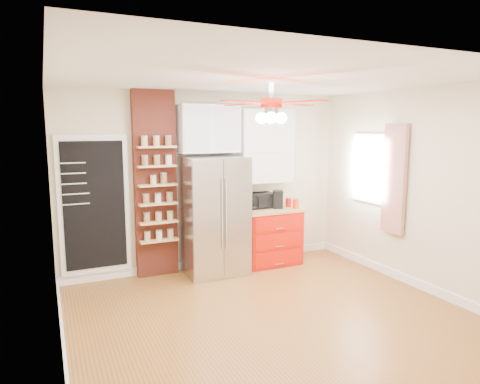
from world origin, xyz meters
name	(u,v)px	position (x,y,z in m)	size (l,w,h in m)	color
floor	(269,314)	(0.00, 0.00, 0.00)	(4.50, 4.50, 0.00)	#965826
ceiling	(272,78)	(0.00, 0.00, 2.70)	(4.50, 4.50, 0.00)	white
wall_back	(208,181)	(0.00, 2.00, 1.35)	(4.50, 0.02, 2.70)	beige
wall_front	(406,244)	(0.00, -2.00, 1.35)	(4.50, 0.02, 2.70)	beige
wall_left	(53,218)	(-2.25, 0.00, 1.35)	(0.02, 4.00, 2.70)	beige
wall_right	(417,189)	(2.25, 0.00, 1.35)	(0.02, 4.00, 2.70)	beige
chalkboard	(94,205)	(-1.70, 1.96, 1.10)	(0.95, 0.05, 1.95)	white
brick_pillar	(155,185)	(-0.85, 1.92, 1.35)	(0.60, 0.16, 2.70)	brown
fridge	(214,216)	(-0.05, 1.63, 0.88)	(0.90, 0.70, 1.75)	#BABABF
upper_glass_cabinet	(209,129)	(-0.05, 1.82, 2.15)	(0.90, 0.35, 0.70)	white
red_cabinet	(270,236)	(0.92, 1.68, 0.45)	(0.94, 0.64, 0.90)	red
upper_shelf_unit	(266,146)	(0.92, 1.85, 1.88)	(0.90, 0.30, 1.15)	white
window	(370,168)	(2.23, 0.90, 1.55)	(0.04, 0.75, 1.05)	white
curtain	(394,179)	(2.18, 0.35, 1.45)	(0.06, 0.40, 1.55)	#B22A17
ceiling_fan	(271,104)	(0.00, 0.00, 2.42)	(1.40, 1.40, 0.44)	silver
toaster_oven	(259,200)	(0.78, 1.77, 1.02)	(0.44, 0.30, 0.24)	black
coffee_maker	(278,199)	(1.04, 1.65, 1.04)	(0.15, 0.20, 0.28)	black
canister_left	(296,204)	(1.29, 1.50, 0.98)	(0.10, 0.10, 0.15)	#C9390B
canister_right	(288,202)	(1.26, 1.68, 0.97)	(0.10, 0.10, 0.14)	red
pantry_jar_oats	(153,180)	(-0.91, 1.77, 1.43)	(0.08, 0.08, 0.12)	beige
pantry_jar_beans	(164,179)	(-0.75, 1.80, 1.44)	(0.10, 0.10, 0.14)	olive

